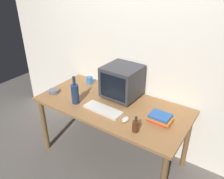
{
  "coord_description": "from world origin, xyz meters",
  "views": [
    {
      "loc": [
        1.16,
        -1.72,
        2.02
      ],
      "look_at": [
        0.0,
        0.0,
        0.93
      ],
      "focal_mm": 36.02,
      "sensor_mm": 36.0,
      "label": 1
    }
  ],
  "objects_px": {
    "computer_mouse": "(125,119)",
    "cd_spindle": "(54,91)",
    "crt_monitor": "(122,82)",
    "keyboard": "(103,110)",
    "book_stack": "(160,118)",
    "mug": "(90,80)",
    "bottle_tall": "(75,93)",
    "bottle_short": "(136,126)"
  },
  "relations": [
    {
      "from": "book_stack",
      "to": "mug",
      "type": "distance_m",
      "value": 1.11
    },
    {
      "from": "crt_monitor",
      "to": "book_stack",
      "type": "relative_size",
      "value": 1.68
    },
    {
      "from": "keyboard",
      "to": "cd_spindle",
      "type": "xyz_separation_m",
      "value": [
        -0.7,
        -0.01,
        0.01
      ]
    },
    {
      "from": "bottle_short",
      "to": "book_stack",
      "type": "bearing_deg",
      "value": 64.11
    },
    {
      "from": "crt_monitor",
      "to": "bottle_short",
      "type": "height_order",
      "value": "crt_monitor"
    },
    {
      "from": "bottle_short",
      "to": "book_stack",
      "type": "distance_m",
      "value": 0.28
    },
    {
      "from": "keyboard",
      "to": "mug",
      "type": "relative_size",
      "value": 3.5
    },
    {
      "from": "crt_monitor",
      "to": "keyboard",
      "type": "bearing_deg",
      "value": -91.34
    },
    {
      "from": "computer_mouse",
      "to": "crt_monitor",
      "type": "bearing_deg",
      "value": 118.98
    },
    {
      "from": "bottle_short",
      "to": "crt_monitor",
      "type": "bearing_deg",
      "value": 132.75
    },
    {
      "from": "keyboard",
      "to": "computer_mouse",
      "type": "height_order",
      "value": "computer_mouse"
    },
    {
      "from": "keyboard",
      "to": "cd_spindle",
      "type": "distance_m",
      "value": 0.7
    },
    {
      "from": "keyboard",
      "to": "bottle_short",
      "type": "distance_m",
      "value": 0.46
    },
    {
      "from": "book_stack",
      "to": "mug",
      "type": "relative_size",
      "value": 1.98
    },
    {
      "from": "bottle_short",
      "to": "mug",
      "type": "distance_m",
      "value": 1.09
    },
    {
      "from": "bottle_tall",
      "to": "book_stack",
      "type": "height_order",
      "value": "bottle_tall"
    },
    {
      "from": "crt_monitor",
      "to": "cd_spindle",
      "type": "height_order",
      "value": "crt_monitor"
    },
    {
      "from": "bottle_tall",
      "to": "cd_spindle",
      "type": "height_order",
      "value": "bottle_tall"
    },
    {
      "from": "computer_mouse",
      "to": "bottle_tall",
      "type": "distance_m",
      "value": 0.63
    },
    {
      "from": "book_stack",
      "to": "mug",
      "type": "height_order",
      "value": "mug"
    },
    {
      "from": "book_stack",
      "to": "mug",
      "type": "bearing_deg",
      "value": 165.5
    },
    {
      "from": "bottle_short",
      "to": "mug",
      "type": "relative_size",
      "value": 1.36
    },
    {
      "from": "computer_mouse",
      "to": "cd_spindle",
      "type": "height_order",
      "value": "cd_spindle"
    },
    {
      "from": "keyboard",
      "to": "book_stack",
      "type": "bearing_deg",
      "value": 16.86
    },
    {
      "from": "cd_spindle",
      "to": "bottle_short",
      "type": "bearing_deg",
      "value": -4.67
    },
    {
      "from": "bottle_short",
      "to": "bottle_tall",
      "type": "bearing_deg",
      "value": 174.88
    },
    {
      "from": "computer_mouse",
      "to": "cd_spindle",
      "type": "relative_size",
      "value": 0.83
    },
    {
      "from": "bottle_tall",
      "to": "book_stack",
      "type": "relative_size",
      "value": 1.35
    },
    {
      "from": "crt_monitor",
      "to": "bottle_short",
      "type": "bearing_deg",
      "value": -47.25
    },
    {
      "from": "keyboard",
      "to": "cd_spindle",
      "type": "bearing_deg",
      "value": -176.31
    },
    {
      "from": "bottle_tall",
      "to": "bottle_short",
      "type": "xyz_separation_m",
      "value": [
        0.78,
        -0.07,
        -0.06
      ]
    },
    {
      "from": "mug",
      "to": "bottle_tall",
      "type": "bearing_deg",
      "value": -69.12
    },
    {
      "from": "book_stack",
      "to": "mug",
      "type": "xyz_separation_m",
      "value": [
        -1.08,
        0.28,
        0.0
      ]
    },
    {
      "from": "computer_mouse",
      "to": "cd_spindle",
      "type": "bearing_deg",
      "value": 172.69
    },
    {
      "from": "cd_spindle",
      "to": "book_stack",
      "type": "bearing_deg",
      "value": 7.17
    },
    {
      "from": "computer_mouse",
      "to": "bottle_short",
      "type": "height_order",
      "value": "bottle_short"
    },
    {
      "from": "bottle_short",
      "to": "book_stack",
      "type": "height_order",
      "value": "bottle_short"
    },
    {
      "from": "crt_monitor",
      "to": "bottle_short",
      "type": "distance_m",
      "value": 0.65
    },
    {
      "from": "crt_monitor",
      "to": "cd_spindle",
      "type": "xyz_separation_m",
      "value": [
        -0.71,
        -0.37,
        -0.17
      ]
    },
    {
      "from": "computer_mouse",
      "to": "bottle_tall",
      "type": "bearing_deg",
      "value": 174.55
    },
    {
      "from": "crt_monitor",
      "to": "book_stack",
      "type": "bearing_deg",
      "value": -21.14
    },
    {
      "from": "bottle_tall",
      "to": "mug",
      "type": "relative_size",
      "value": 2.68
    }
  ]
}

